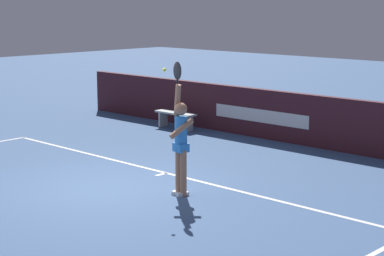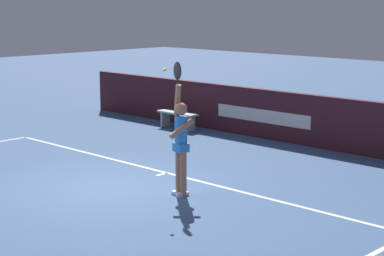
% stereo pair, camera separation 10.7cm
% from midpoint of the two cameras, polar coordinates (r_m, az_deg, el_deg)
% --- Properties ---
extents(ground_plane, '(60.00, 60.00, 0.00)m').
position_cam_midpoint_polar(ground_plane, '(13.27, -7.49, -5.09)').
color(ground_plane, '#3C5B87').
extents(court_lines, '(11.13, 6.05, 0.00)m').
position_cam_midpoint_polar(court_lines, '(12.52, -12.25, -6.20)').
color(court_lines, white).
rests_on(court_lines, ground).
extents(back_wall, '(15.59, 0.20, 1.31)m').
position_cam_midpoint_polar(back_wall, '(17.47, 8.10, 0.90)').
color(back_wall, '#411A22').
rests_on(back_wall, ground).
extents(tennis_player, '(0.47, 0.52, 2.51)m').
position_cam_midpoint_polar(tennis_player, '(12.46, -1.22, -1.07)').
color(tennis_player, '#A27053').
rests_on(tennis_player, ground).
extents(tennis_ball, '(0.07, 0.07, 0.07)m').
position_cam_midpoint_polar(tennis_ball, '(12.26, -2.62, 4.97)').
color(tennis_ball, '#CEE136').
extents(courtside_bench_near, '(1.36, 0.36, 0.48)m').
position_cam_midpoint_polar(courtside_bench_near, '(19.21, -1.57, 1.00)').
color(courtside_bench_near, '#B0B6B1').
rests_on(courtside_bench_near, ground).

